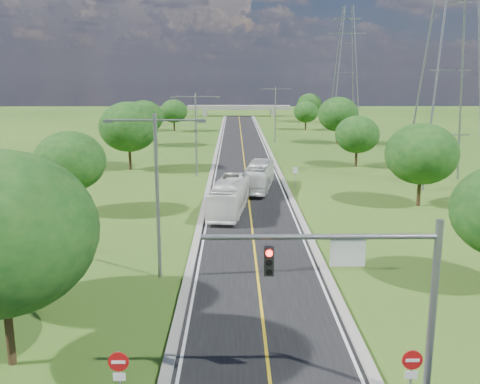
{
  "coord_description": "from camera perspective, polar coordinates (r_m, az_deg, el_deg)",
  "views": [
    {
      "loc": [
        -1.42,
        -18.98,
        12.2
      ],
      "look_at": [
        -0.97,
        22.62,
        3.0
      ],
      "focal_mm": 40.0,
      "sensor_mm": 36.0,
      "label": 1
    }
  ],
  "objects": [
    {
      "name": "tree_re",
      "position": [
        120.32,
        7.05,
        8.48
      ],
      "size": [
        5.46,
        5.46,
        6.35
      ],
      "color": "black",
      "rests_on": "ground"
    },
    {
      "name": "curb_left",
      "position": [
        85.88,
        -2.52,
        4.36
      ],
      "size": [
        0.5,
        150.0,
        0.22
      ],
      "primitive_type": "cube",
      "color": "gray",
      "rests_on": "ground"
    },
    {
      "name": "tree_rf",
      "position": [
        140.53,
        7.41,
        9.28
      ],
      "size": [
        6.3,
        6.3,
        7.33
      ],
      "color": "black",
      "rests_on": "ground"
    },
    {
      "name": "overpass",
      "position": [
        159.29,
        -0.12,
        8.94
      ],
      "size": [
        30.0,
        3.0,
        3.2
      ],
      "color": "gray",
      "rests_on": "ground"
    },
    {
      "name": "tree_rb",
      "position": [
        52.49,
        18.81,
        3.87
      ],
      "size": [
        6.72,
        6.72,
        7.82
      ],
      "color": "black",
      "rests_on": "ground"
    },
    {
      "name": "ground",
      "position": [
        79.93,
        0.4,
        3.69
      ],
      "size": [
        260.0,
        260.0,
        0.0
      ],
      "primitive_type": "plane",
      "color": "#254D15",
      "rests_on": "ground"
    },
    {
      "name": "curb_right",
      "position": [
        86.02,
        3.17,
        4.37
      ],
      "size": [
        0.5,
        150.0,
        0.22
      ],
      "primitive_type": "cube",
      "color": "gray",
      "rests_on": "ground"
    },
    {
      "name": "signal_mast",
      "position": [
        20.06,
        14.35,
        -9.25
      ],
      "size": [
        8.54,
        0.33,
        7.2
      ],
      "color": "slate",
      "rests_on": "ground"
    },
    {
      "name": "streetlight_far_right",
      "position": [
        97.47,
        3.78,
        8.76
      ],
      "size": [
        5.9,
        0.25,
        10.0
      ],
      "color": "slate",
      "rests_on": "ground"
    },
    {
      "name": "do_not_enter_right",
      "position": [
        21.32,
        17.84,
        -17.45
      ],
      "size": [
        0.76,
        0.11,
        2.5
      ],
      "color": "slate",
      "rests_on": "ground"
    },
    {
      "name": "tree_ld",
      "position": [
        94.55,
        -10.21,
        7.88
      ],
      "size": [
        6.72,
        6.72,
        7.82
      ],
      "color": "black",
      "rests_on": "ground"
    },
    {
      "name": "streetlight_near_left",
      "position": [
        31.94,
        -8.86,
        1.02
      ],
      "size": [
        5.9,
        0.25,
        10.0
      ],
      "color": "slate",
      "rests_on": "ground"
    },
    {
      "name": "tree_lb",
      "position": [
        49.77,
        -17.68,
        3.15
      ],
      "size": [
        6.3,
        6.3,
        7.33
      ],
      "color": "black",
      "rests_on": "ground"
    },
    {
      "name": "tree_lc",
      "position": [
        70.62,
        -11.8,
        6.82
      ],
      "size": [
        7.56,
        7.56,
        8.79
      ],
      "color": "black",
      "rests_on": "ground"
    },
    {
      "name": "streetlight_mid_left",
      "position": [
        64.45,
        -4.73,
        6.86
      ],
      "size": [
        5.9,
        0.25,
        10.0
      ],
      "color": "slate",
      "rests_on": "ground"
    },
    {
      "name": "do_not_enter_left",
      "position": [
        20.76,
        -12.79,
        -18.01
      ],
      "size": [
        0.76,
        0.11,
        2.5
      ],
      "color": "slate",
      "rests_on": "ground"
    },
    {
      "name": "tree_rd",
      "position": [
        97.0,
        10.43,
        8.16
      ],
      "size": [
        7.14,
        7.14,
        8.3
      ],
      "color": "black",
      "rests_on": "ground"
    },
    {
      "name": "tree_le",
      "position": [
        117.97,
        -7.07,
        8.55
      ],
      "size": [
        5.88,
        5.88,
        6.84
      ],
      "color": "black",
      "rests_on": "ground"
    },
    {
      "name": "road",
      "position": [
        85.86,
        0.33,
        4.32
      ],
      "size": [
        8.0,
        150.0,
        0.06
      ],
      "primitive_type": "cube",
      "color": "black",
      "rests_on": "ground"
    },
    {
      "name": "speed_limit_sign",
      "position": [
        58.32,
        5.9,
        1.93
      ],
      "size": [
        0.55,
        0.09,
        2.4
      ],
      "color": "slate",
      "rests_on": "ground"
    },
    {
      "name": "power_tower_far",
      "position": [
        136.77,
        11.23,
        12.99
      ],
      "size": [
        9.0,
        6.4,
        28.0
      ],
      "color": "slate",
      "rests_on": "ground"
    },
    {
      "name": "power_tower_near",
      "position": [
        63.49,
        21.62,
        13.25
      ],
      "size": [
        9.0,
        6.4,
        28.0
      ],
      "color": "slate",
      "rests_on": "ground"
    },
    {
      "name": "tree_rc",
      "position": [
        73.28,
        12.39,
        6.02
      ],
      "size": [
        5.88,
        5.88,
        6.84
      ],
      "color": "black",
      "rests_on": "ground"
    },
    {
      "name": "bus_outbound",
      "position": [
        57.2,
        2.01,
        1.66
      ],
      "size": [
        3.93,
        10.45,
        2.84
      ],
      "primitive_type": "imported",
      "rotation": [
        0.0,
        0.0,
        2.99
      ],
      "color": "silver",
      "rests_on": "road"
    },
    {
      "name": "bus_inbound",
      "position": [
        47.73,
        -1.13,
        -0.45
      ],
      "size": [
        3.85,
        10.77,
        2.94
      ],
      "primitive_type": "imported",
      "rotation": [
        0.0,
        0.0,
        -0.13
      ],
      "color": "white",
      "rests_on": "road"
    }
  ]
}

